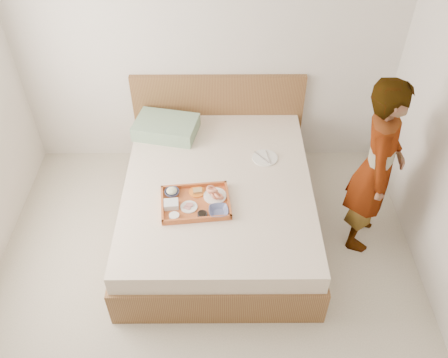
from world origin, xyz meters
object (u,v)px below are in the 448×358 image
person (377,168)px  dinner_plate (265,158)px  bed (218,203)px  tray (195,202)px

person → dinner_plate: bearing=80.7°
bed → person: person is taller
bed → dinner_plate: bearing=35.2°
dinner_plate → person: bearing=-27.0°
tray → dinner_plate: size_ratio=2.42×
bed → dinner_plate: 0.57m
bed → dinner_plate: size_ratio=9.00×
bed → tray: 0.43m
tray → person: bearing=-0.4°
bed → tray: size_ratio=3.73×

